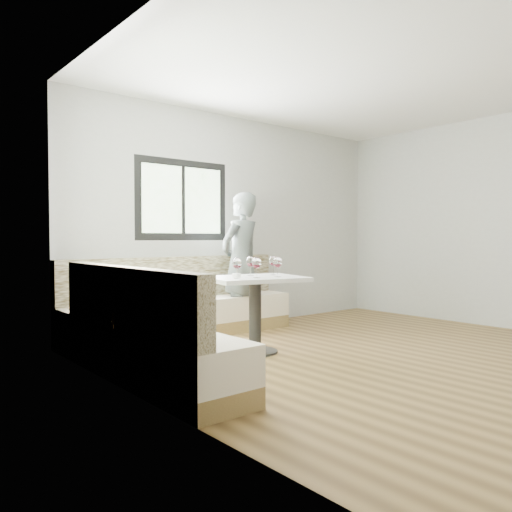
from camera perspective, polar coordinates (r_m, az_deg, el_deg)
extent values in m
cube|color=brown|center=(5.18, 15.70, -11.15)|extent=(5.00, 5.00, 0.01)
cube|color=white|center=(5.30, 16.00, 19.81)|extent=(5.00, 5.00, 0.01)
cube|color=#B7B7B2|center=(6.79, -1.87, 3.92)|extent=(5.00, 0.01, 2.80)
cube|color=#B7B7B2|center=(3.31, -9.60, 5.92)|extent=(0.01, 5.00, 2.80)
cube|color=#B7B7B2|center=(7.25, 27.13, 3.58)|extent=(0.01, 5.00, 2.80)
cube|color=black|center=(6.28, -8.36, 6.34)|extent=(1.30, 0.02, 1.00)
cube|color=black|center=(4.14, -15.82, 8.56)|extent=(0.02, 1.30, 1.00)
cube|color=olive|center=(6.06, -8.19, -8.42)|extent=(2.90, 0.55, 0.16)
cube|color=#F6E9CD|center=(6.02, -8.20, -6.31)|extent=(2.90, 0.55, 0.29)
cube|color=beige|center=(6.15, -9.22, -2.43)|extent=(2.90, 0.14, 0.50)
cube|color=olive|center=(4.30, -11.89, -12.77)|extent=(0.55, 2.25, 0.16)
cube|color=#F6E9CD|center=(4.25, -11.91, -9.83)|extent=(0.55, 2.25, 0.29)
cube|color=beige|center=(4.10, -14.50, -4.68)|extent=(0.14, 2.25, 0.50)
cube|color=#B9903F|center=(4.41, -13.51, -6.59)|extent=(0.56, 0.56, 0.13)
cylinder|color=black|center=(5.22, -0.11, -10.84)|extent=(0.47, 0.47, 0.02)
cylinder|color=black|center=(5.16, -0.11, -6.95)|extent=(0.13, 0.13, 0.74)
cube|color=silver|center=(5.11, -0.11, -2.61)|extent=(1.10, 0.94, 0.04)
imported|color=#525A58|center=(6.32, -1.73, -0.67)|extent=(0.72, 0.56, 1.76)
cylinder|color=white|center=(5.06, -2.25, -2.21)|extent=(0.09, 0.09, 0.04)
sphere|color=black|center=(5.08, -2.19, -2.08)|extent=(0.02, 0.02, 0.02)
sphere|color=black|center=(5.06, -2.39, -2.10)|extent=(0.02, 0.02, 0.02)
sphere|color=black|center=(5.05, -2.13, -2.10)|extent=(0.02, 0.02, 0.02)
cylinder|color=white|center=(4.84, -2.19, -2.58)|extent=(0.07, 0.07, 0.01)
cylinder|color=white|center=(4.84, -2.19, -2.02)|extent=(0.01, 0.01, 0.09)
ellipsoid|color=white|center=(4.83, -2.19, -0.83)|extent=(0.09, 0.09, 0.11)
cylinder|color=#42050D|center=(4.83, -2.19, -1.16)|extent=(0.06, 0.06, 0.02)
cylinder|color=white|center=(4.93, 0.08, -2.50)|extent=(0.07, 0.07, 0.01)
cylinder|color=white|center=(4.92, 0.08, -1.95)|extent=(0.01, 0.01, 0.09)
ellipsoid|color=white|center=(4.92, 0.08, -0.79)|extent=(0.09, 0.09, 0.11)
cylinder|color=#42050D|center=(4.92, 0.08, -1.10)|extent=(0.06, 0.06, 0.02)
cylinder|color=white|center=(5.07, 2.48, -2.38)|extent=(0.07, 0.07, 0.01)
cylinder|color=white|center=(5.06, 2.48, -1.84)|extent=(0.01, 0.01, 0.09)
ellipsoid|color=white|center=(5.06, 2.48, -0.71)|extent=(0.09, 0.09, 0.11)
cylinder|color=#42050D|center=(5.06, 2.48, -1.02)|extent=(0.06, 0.06, 0.02)
cylinder|color=white|center=(5.22, -0.63, -2.25)|extent=(0.07, 0.07, 0.01)
cylinder|color=white|center=(5.22, -0.63, -1.72)|extent=(0.01, 0.01, 0.09)
ellipsoid|color=white|center=(5.21, -0.63, -0.63)|extent=(0.09, 0.09, 0.11)
cylinder|color=#42050D|center=(5.21, -0.63, -0.93)|extent=(0.06, 0.06, 0.02)
cylinder|color=white|center=(5.35, 1.98, -2.15)|extent=(0.07, 0.07, 0.01)
cylinder|color=white|center=(5.34, 1.98, -1.64)|extent=(0.01, 0.01, 0.09)
ellipsoid|color=white|center=(5.34, 1.98, -0.57)|extent=(0.09, 0.09, 0.11)
cylinder|color=#42050D|center=(5.34, 1.98, -0.86)|extent=(0.06, 0.06, 0.02)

